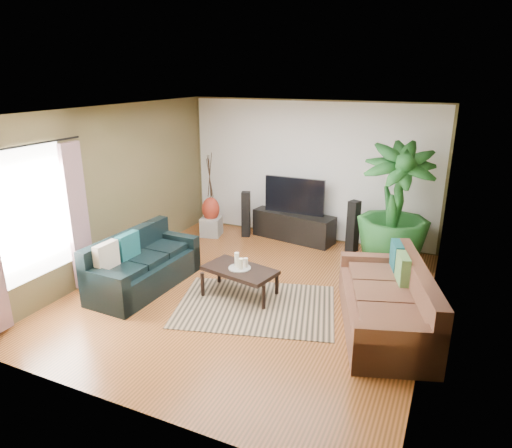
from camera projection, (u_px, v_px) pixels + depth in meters
The scene contains 27 objects.
floor at pixel (251, 293), 6.91m from camera, with size 5.50×5.50×0.00m, color #9F5429.
ceiling at pixel (250, 111), 6.05m from camera, with size 5.50×5.50×0.00m, color white.
wall_back at pixel (310, 171), 8.85m from camera, with size 5.00×5.00×0.00m, color brown.
wall_front at pixel (121, 287), 4.10m from camera, with size 5.00×5.00×0.00m, color brown.
wall_left at pixel (112, 190), 7.45m from camera, with size 5.50×5.50×0.00m, color brown.
wall_right at pixel (438, 232), 5.50m from camera, with size 5.50×5.50×0.00m, color brown.
backwall_panel at pixel (310, 172), 8.84m from camera, with size 4.90×4.90×0.00m, color white.
window_pane at pixel (30, 214), 6.05m from camera, with size 1.80×1.80×0.00m, color white.
curtain_far at pixel (78, 217), 6.75m from camera, with size 0.08×0.35×2.20m, color gray.
curtain_rod at pixel (22, 146), 5.74m from camera, with size 0.03×0.03×1.90m, color black.
sofa_left at pixel (144, 262), 6.99m from camera, with size 1.88×0.81×0.85m, color black.
sofa_right at pixel (385, 297), 5.88m from camera, with size 2.20×0.99×0.85m, color brown.
area_rug at pixel (256, 306), 6.52m from camera, with size 2.21×1.57×0.01m, color #9F805D.
coffee_table at pixel (240, 282), 6.79m from camera, with size 1.07×0.58×0.44m, color black.
candle_tray at pixel (240, 268), 6.72m from camera, with size 0.33×0.33×0.01m, color gray.
candle_tall at pixel (237, 259), 6.73m from camera, with size 0.07×0.07×0.21m, color white.
candle_mid at pixel (241, 264), 6.64m from camera, with size 0.07×0.07×0.17m, color white.
candle_short at pixel (246, 263), 6.72m from camera, with size 0.07×0.07×0.14m, color beige.
tv_stand at pixel (294, 226), 9.06m from camera, with size 1.64×0.49×0.55m, color black.
television at pixel (294, 196), 8.86m from camera, with size 1.20×0.07×0.71m, color black.
speaker_left at pixel (246, 214), 9.18m from camera, with size 0.17×0.18×0.92m, color black.
speaker_right at pixel (353, 227), 8.38m from camera, with size 0.17×0.19×0.97m, color black.
potted_plant at pixel (395, 207), 7.54m from camera, with size 1.19×1.19×2.12m, color #1B521F.
plant_pot at pixel (390, 258), 7.83m from camera, with size 0.39×0.39×0.30m, color black.
pedestal at pixel (211, 226), 9.30m from camera, with size 0.38×0.38×0.38m, color #969693.
vase at pixel (211, 209), 9.18m from camera, with size 0.35×0.35×0.49m, color maroon.
side_table at pixel (141, 250), 7.97m from camera, with size 0.44×0.44×0.47m, color brown.
Camera 1 is at (2.63, -5.63, 3.19)m, focal length 32.00 mm.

